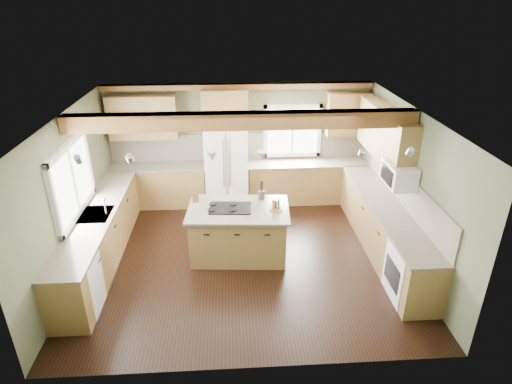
{
  "coord_description": "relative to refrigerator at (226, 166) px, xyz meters",
  "views": [
    {
      "loc": [
        -0.21,
        -6.43,
        4.32
      ],
      "look_at": [
        0.22,
        0.3,
        1.13
      ],
      "focal_mm": 30.0,
      "sensor_mm": 36.0,
      "label": 1
    }
  ],
  "objects": [
    {
      "name": "pendant_left",
      "position": [
        -0.21,
        -1.99,
        0.98
      ],
      "size": [
        0.18,
        0.18,
        0.16
      ],
      "primitive_type": "cone",
      "rotation": [
        3.14,
        0.0,
        0.0
      ],
      "color": "#B2B2B7",
      "rests_on": "ceiling"
    },
    {
      "name": "island_top",
      "position": [
        0.2,
        -2.02,
        0.0
      ],
      "size": [
        1.81,
        1.23,
        0.04
      ],
      "primitive_type": "cube",
      "rotation": [
        0.0,
        0.0,
        -0.07
      ],
      "color": "#473E34",
      "rests_on": "island"
    },
    {
      "name": "dishwasher",
      "position": [
        -2.19,
        -3.37,
        -0.47
      ],
      "size": [
        0.6,
        0.6,
        0.84
      ],
      "primitive_type": "cube",
      "color": "white",
      "rests_on": "floor"
    },
    {
      "name": "backsplash_back",
      "position": [
        0.3,
        0.36,
        0.31
      ],
      "size": [
        5.58,
        0.03,
        0.58
      ],
      "primitive_type": "cube",
      "color": "brown",
      "rests_on": "wall_back"
    },
    {
      "name": "counter_left",
      "position": [
        -2.2,
        -2.07,
        0.0
      ],
      "size": [
        0.64,
        3.74,
        0.04
      ],
      "primitive_type": "cube",
      "color": "#473E34",
      "rests_on": "base_cab_left"
    },
    {
      "name": "microwave",
      "position": [
        2.88,
        -2.17,
        0.65
      ],
      "size": [
        0.4,
        0.7,
        0.38
      ],
      "primitive_type": "cube",
      "color": "white",
      "rests_on": "wall_right"
    },
    {
      "name": "wall_left",
      "position": [
        -2.5,
        -2.12,
        0.4
      ],
      "size": [
        0.0,
        5.0,
        5.0
      ],
      "primitive_type": "plane",
      "rotation": [
        1.57,
        0.0,
        1.57
      ],
      "color": "#51563D",
      "rests_on": "ground"
    },
    {
      "name": "ceiling",
      "position": [
        0.3,
        -2.12,
        1.7
      ],
      "size": [
        5.6,
        5.6,
        0.0
      ],
      "primitive_type": "plane",
      "rotation": [
        3.14,
        0.0,
        0.0
      ],
      "color": "silver",
      "rests_on": "wall_back"
    },
    {
      "name": "wall_back",
      "position": [
        0.3,
        0.38,
        0.4
      ],
      "size": [
        5.6,
        0.0,
        5.6
      ],
      "primitive_type": "plane",
      "rotation": [
        1.57,
        0.0,
        0.0
      ],
      "color": "#51563D",
      "rests_on": "ground"
    },
    {
      "name": "window_back",
      "position": [
        1.45,
        0.36,
        0.65
      ],
      "size": [
        1.1,
        0.04,
        1.0
      ],
      "primitive_type": "cube",
      "color": "white",
      "rests_on": "wall_back"
    },
    {
      "name": "wall_right",
      "position": [
        3.1,
        -2.12,
        0.4
      ],
      "size": [
        0.0,
        5.0,
        5.0
      ],
      "primitive_type": "plane",
      "rotation": [
        1.57,
        0.0,
        -1.57
      ],
      "color": "#51563D",
      "rests_on": "ground"
    },
    {
      "name": "counter_right",
      "position": [
        2.8,
        -2.07,
        0.0
      ],
      "size": [
        0.64,
        3.74,
        0.04
      ],
      "primitive_type": "cube",
      "color": "#473E34",
      "rests_on": "base_cab_right"
    },
    {
      "name": "backsplash_right",
      "position": [
        3.08,
        -2.07,
        0.31
      ],
      "size": [
        0.03,
        3.7,
        0.58
      ],
      "primitive_type": "cube",
      "color": "brown",
      "rests_on": "wall_right"
    },
    {
      "name": "cooktop",
      "position": [
        0.07,
        -2.01,
        0.03
      ],
      "size": [
        0.74,
        0.52,
        0.02
      ],
      "primitive_type": "cube",
      "rotation": [
        0.0,
        0.0,
        -0.07
      ],
      "color": "black",
      "rests_on": "island_top"
    },
    {
      "name": "upper_cab_right",
      "position": [
        2.92,
        -1.22,
        1.05
      ],
      "size": [
        0.35,
        2.2,
        0.9
      ],
      "primitive_type": "cube",
      "color": "brown",
      "rests_on": "wall_right"
    },
    {
      "name": "ceiling_beam",
      "position": [
        0.3,
        -2.02,
        1.57
      ],
      "size": [
        5.55,
        0.26,
        0.26
      ],
      "primitive_type": "cube",
      "color": "brown",
      "rests_on": "ceiling"
    },
    {
      "name": "base_cab_left",
      "position": [
        -2.2,
        -2.07,
        -0.46
      ],
      "size": [
        0.6,
        3.7,
        0.88
      ],
      "primitive_type": "cube",
      "color": "brown",
      "rests_on": "floor"
    },
    {
      "name": "knife_block",
      "position": [
        -0.55,
        -1.7,
        0.11
      ],
      "size": [
        0.11,
        0.09,
        0.18
      ],
      "primitive_type": "cube",
      "rotation": [
        0.0,
        0.0,
        0.05
      ],
      "color": "brown",
      "rests_on": "island_top"
    },
    {
      "name": "counter_back_left",
      "position": [
        -1.49,
        0.08,
        0.0
      ],
      "size": [
        2.06,
        0.64,
        0.04
      ],
      "primitive_type": "cube",
      "color": "#473E34",
      "rests_on": "base_cab_back_left"
    },
    {
      "name": "island",
      "position": [
        0.2,
        -2.02,
        -0.46
      ],
      "size": [
        1.7,
        1.11,
        0.88
      ],
      "primitive_type": "cube",
      "rotation": [
        0.0,
        0.0,
        -0.07
      ],
      "color": "brown",
      "rests_on": "floor"
    },
    {
      "name": "window_left",
      "position": [
        -2.48,
        -2.07,
        0.65
      ],
      "size": [
        0.04,
        1.6,
        1.05
      ],
      "primitive_type": "cube",
      "color": "white",
      "rests_on": "wall_left"
    },
    {
      "name": "oven",
      "position": [
        2.79,
        -3.37,
        -0.47
      ],
      "size": [
        0.6,
        0.72,
        0.84
      ],
      "primitive_type": "cube",
      "color": "white",
      "rests_on": "floor"
    },
    {
      "name": "pendant_right",
      "position": [
        0.61,
        -2.05,
        0.98
      ],
      "size": [
        0.18,
        0.18,
        0.16
      ],
      "primitive_type": "cone",
      "rotation": [
        3.14,
        0.0,
        0.0
      ],
      "color": "#B2B2B7",
      "rests_on": "ceiling"
    },
    {
      "name": "upper_cab_back_corner",
      "position": [
        2.6,
        0.21,
        1.05
      ],
      "size": [
        0.9,
        0.35,
        0.9
      ],
      "primitive_type": "cube",
      "color": "brown",
      "rests_on": "wall_back"
    },
    {
      "name": "bottle_tray",
      "position": [
        0.85,
        -2.12,
        0.12
      ],
      "size": [
        0.26,
        0.26,
        0.2
      ],
      "primitive_type": null,
      "rotation": [
        0.0,
        0.0,
        0.2
      ],
      "color": "brown",
      "rests_on": "island_top"
    },
    {
      "name": "soffit_trim",
      "position": [
        0.3,
        0.28,
        1.64
      ],
      "size": [
        5.55,
        0.2,
        0.1
      ],
      "primitive_type": "cube",
      "color": "brown",
      "rests_on": "ceiling"
    },
    {
      "name": "refrigerator",
      "position": [
        0.0,
        0.0,
        0.0
      ],
      "size": [
        0.9,
        0.74,
        1.8
      ],
      "primitive_type": "cube",
      "color": "white",
      "rests_on": "floor"
    },
    {
      "name": "sink",
      "position": [
        -2.2,
        -2.07,
        0.01
      ],
      "size": [
        0.5,
        0.65,
        0.03
      ],
      "primitive_type": "cube",
      "color": "#262628",
      "rests_on": "counter_left"
    },
    {
      "name": "floor",
      "position": [
        0.3,
        -2.12,
        -0.9
      ],
      "size": [
        5.6,
        5.6,
        0.0
      ],
      "primitive_type": "plane",
      "color": "black",
      "rests_on": "ground"
    },
    {
      "name": "base_cab_back_left",
      "position": [
        -1.49,
        0.08,
        -0.46
      ],
      "size": [
        2.02,
        0.6,
        0.88
      ],
      "primitive_type": "cube",
      "color": "brown",
      "rests_on": "floor"
    },
    {
      "name": "upper_cab_back_left",
      "position": [
        -1.69,
        0.21,
        1.05
      ],
      "size": [
        1.4,
        0.35,
        0.9
      ],
      "primitive_type": "cube",
      "color": "brown",
      "rests_on": "wall_back"
    },
    {
      "name": "upper_cab_over_fridge",
      "position": [
        -0.0,
        0.21,
        1.25
      ],
      "size": [
        0.96,
        0.35,
        0.7
      ],
      "primitive_type": "cube",
      "color": "brown",
      "rests_on": "wall_back"
    },
    {
      "name": "base_cab_back_right",
      "position": [
        1.79,
        0.08,
        -0.46
      ],
      "size": [
        2.62,
        0.6,
        0.88
      ],
      "primitive_type": "cube",
      "color": "brown",
      "rests_on": "floor"
    },
    {
      "name": "base_cab_right",
      "position": [
        2.8,
        -2.07,
        -0.46
      ],
      "size": [
        0.6,
        3.7,
        0.88
      ],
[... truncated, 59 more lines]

